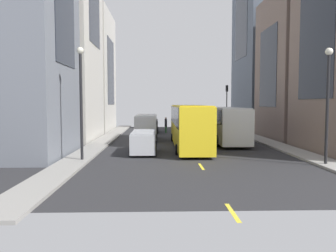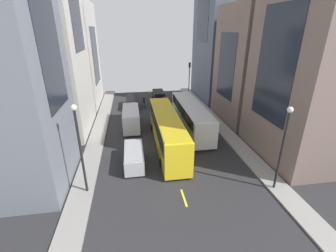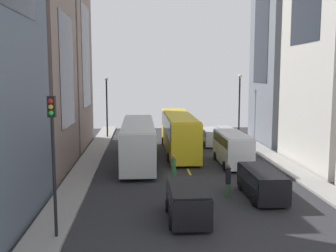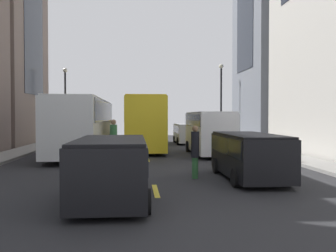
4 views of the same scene
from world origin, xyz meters
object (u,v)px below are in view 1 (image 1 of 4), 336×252
car_black_0 (186,123)px  pedestrian_walking_far (166,124)px  car_black_1 (151,125)px  delivery_van_white (146,125)px  pedestrian_waiting_curb (192,124)px  car_silver_2 (144,140)px  traffic_light_near_corner (227,99)px  city_bus_white (223,121)px  streetcar_yellow (189,122)px

car_black_0 → pedestrian_walking_far: bearing=51.8°
car_black_1 → pedestrian_walking_far: size_ratio=2.42×
delivery_van_white → pedestrian_waiting_curb: delivery_van_white is taller
car_black_1 → car_silver_2: car_black_1 is taller
traffic_light_near_corner → car_black_0: bearing=18.8°
car_black_1 → pedestrian_waiting_curb: pedestrian_waiting_curb is taller
delivery_van_white → car_black_1: (-0.24, -8.70, -0.52)m
car_black_1 → car_silver_2: (0.11, 17.90, -0.01)m
car_black_0 → pedestrian_waiting_curb: size_ratio=1.92×
car_black_0 → pedestrian_waiting_curb: (-0.25, 5.37, 0.17)m
traffic_light_near_corner → city_bus_white: bearing=77.2°
car_black_1 → car_silver_2: bearing=89.7°
streetcar_yellow → pedestrian_waiting_curb: 12.39m
car_black_0 → car_silver_2: bearing=76.9°
pedestrian_waiting_curb → traffic_light_near_corner: 10.00m
city_bus_white → pedestrian_walking_far: 11.25m
city_bus_white → car_black_0: (2.54, -13.47, -0.99)m
car_silver_2 → car_black_1: bearing=-90.3°
city_bus_white → car_silver_2: city_bus_white is taller
pedestrian_waiting_curb → car_black_1: bearing=-126.0°
pedestrian_walking_far → traffic_light_near_corner: size_ratio=0.32×
car_black_1 → pedestrian_walking_far: pedestrian_walking_far is taller
pedestrian_walking_far → traffic_light_near_corner: 11.15m
car_black_0 → car_black_1: size_ratio=0.88×
pedestrian_walking_far → car_black_0: bearing=-58.9°
streetcar_yellow → traffic_light_near_corner: (-7.32, -19.72, 2.32)m
city_bus_white → car_black_1: city_bus_white is taller
streetcar_yellow → pedestrian_walking_far: size_ratio=6.94×
car_black_0 → car_silver_2: size_ratio=0.91×
delivery_van_white → traffic_light_near_corner: (-11.15, -14.08, 2.93)m
streetcar_yellow → pedestrian_walking_far: 14.13m
city_bus_white → streetcar_yellow: (3.77, 4.18, 0.11)m
city_bus_white → traffic_light_near_corner: traffic_light_near_corner is taller
streetcar_yellow → pedestrian_walking_far: streetcar_yellow is taller
pedestrian_walking_far → city_bus_white: bearing=-171.8°
car_black_1 → car_black_0: bearing=-145.6°
streetcar_yellow → pedestrian_waiting_curb: bearing=-96.9°
car_black_0 → delivery_van_white: bearing=67.1°
delivery_van_white → traffic_light_near_corner: traffic_light_near_corner is taller
city_bus_white → pedestrian_waiting_curb: size_ratio=5.89×
city_bus_white → car_black_0: city_bus_white is taller
delivery_van_white → traffic_light_near_corner: 18.19m
car_silver_2 → car_black_0: bearing=-103.1°
city_bus_white → delivery_van_white: 7.76m
city_bus_white → traffic_light_near_corner: size_ratio=2.08×
city_bus_white → traffic_light_near_corner: bearing=-102.8°
car_black_1 → pedestrian_waiting_curb: 5.48m
traffic_light_near_corner → pedestrian_walking_far: bearing=32.6°
delivery_van_white → car_black_1: delivery_van_white is taller
pedestrian_walking_far → pedestrian_waiting_curb: bearing=-139.6°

